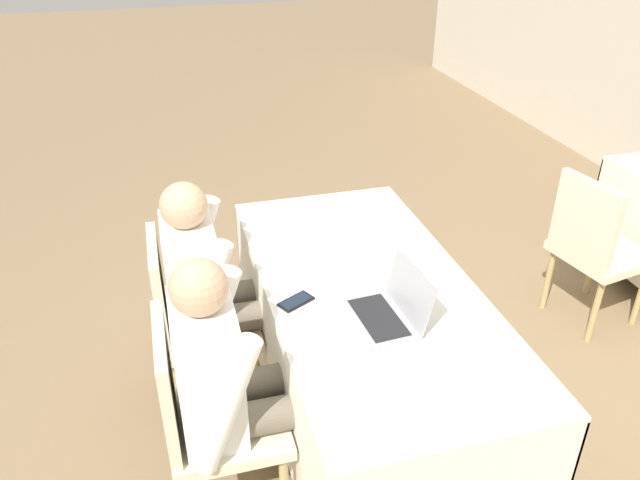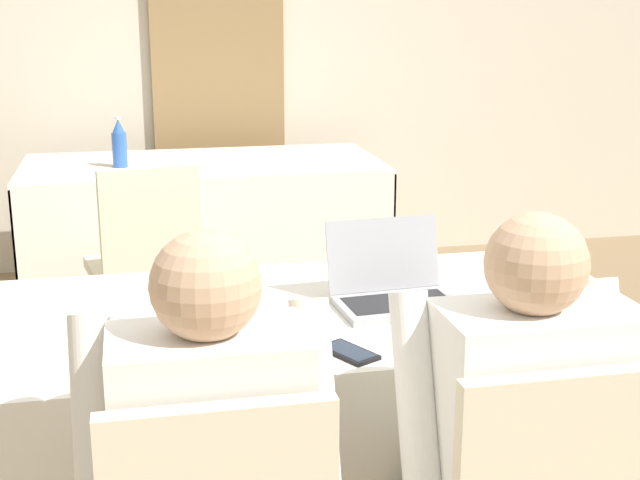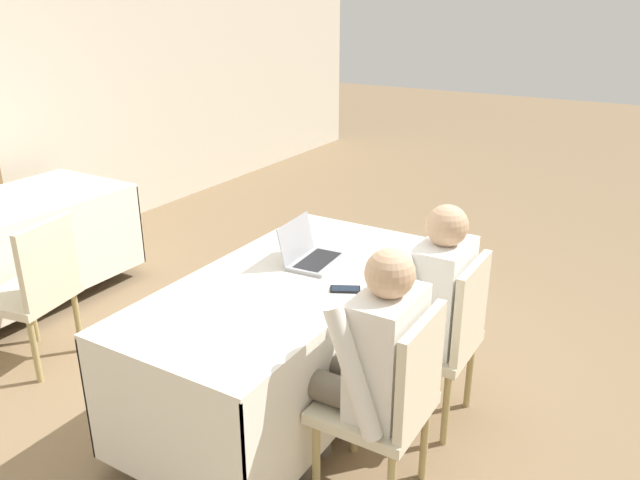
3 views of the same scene
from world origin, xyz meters
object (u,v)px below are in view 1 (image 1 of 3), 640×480
laptop (388,311)px  chair_far_spare (595,245)px  cell_phone (296,301)px  chair_near_right (206,414)px  chair_near_left (191,317)px  person_white_shirt (231,376)px  person_checkered_shirt (211,284)px

laptop → chair_far_spare: (-0.64, 1.47, -0.29)m
cell_phone → chair_far_spare: chair_far_spare is taller
laptop → chair_near_right: (0.06, -0.73, -0.29)m
chair_far_spare → chair_near_left: bearing=81.3°
chair_far_spare → person_white_shirt: (0.70, -2.09, 0.16)m
person_checkered_shirt → person_white_shirt: same height
laptop → person_checkered_shirt: person_checkered_shirt is taller
cell_phone → person_checkered_shirt: person_checkered_shirt is taller
person_white_shirt → chair_near_left: bearing=9.4°
laptop → chair_far_spare: bearing=109.5°
chair_far_spare → person_checkered_shirt: size_ratio=0.78×
person_white_shirt → chair_far_spare: bearing=-71.5°
cell_phone → chair_near_left: (-0.36, -0.41, -0.25)m
laptop → chair_near_right: bearing=-89.0°
chair_near_right → person_white_shirt: bearing=-90.0°
chair_near_right → person_checkered_shirt: 0.65m
cell_phone → person_white_shirt: 0.42m
person_white_shirt → chair_near_right: bearing=90.0°
chair_far_spare → person_checkered_shirt: (0.08, -2.09, 0.16)m
laptop → person_white_shirt: bearing=-88.2°
laptop → cell_phone: (-0.20, -0.32, -0.04)m
cell_phone → person_checkered_shirt: 0.48m
cell_phone → chair_far_spare: 1.85m
chair_far_spare → person_checkered_shirt: 2.10m
chair_far_spare → person_checkered_shirt: bearing=81.4°
cell_phone → chair_near_right: bearing=-84.8°
laptop → chair_near_right: laptop is taller
laptop → chair_near_left: (-0.56, -0.73, -0.29)m
chair_near_right → chair_near_left: bearing=0.0°
cell_phone → chair_near_right: size_ratio=0.18×
laptop → chair_near_left: bearing=-131.6°
chair_near_right → person_white_shirt: person_white_shirt is taller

